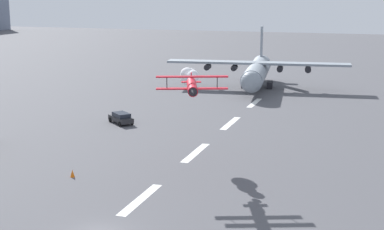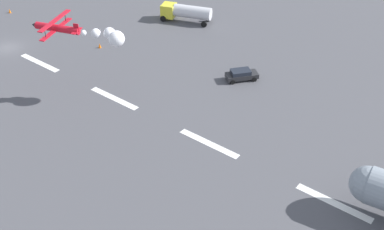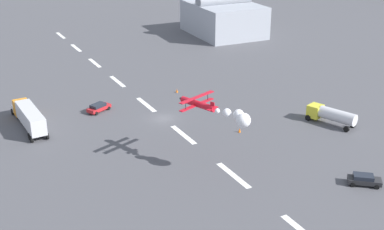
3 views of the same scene
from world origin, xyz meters
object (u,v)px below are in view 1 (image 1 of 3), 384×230
Objects in this scene: airport_staff_sedan at (121,118)px; stunt_biplane_red at (190,79)px; traffic_cone_far at (72,173)px; cargo_transport_plane at (257,72)px.

stunt_biplane_red is at bearing -132.27° from airport_staff_sedan.
traffic_cone_far is (-9.34, 8.91, -8.27)m from stunt_biplane_red.
cargo_transport_plane reaches higher than stunt_biplane_red.
stunt_biplane_red is 16.16× the size of traffic_cone_far.
stunt_biplane_red is 20.92m from airport_staff_sedan.
airport_staff_sedan is at bearing 13.68° from traffic_cone_far.
airport_staff_sedan is (13.05, 14.36, -7.83)m from stunt_biplane_red.
airport_staff_sedan is (-33.42, 11.59, -2.45)m from cargo_transport_plane.
stunt_biplane_red reaches higher than traffic_cone_far.
traffic_cone_far is at bearing 136.36° from stunt_biplane_red.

